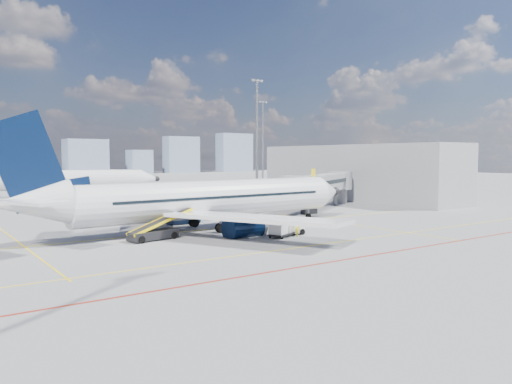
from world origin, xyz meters
TOP-DOWN VIEW (x-y plane):
  - ground at (0.00, 0.00)m, footprint 420.00×420.00m
  - apron_markings at (-0.58, -3.91)m, footprint 90.00×35.12m
  - jet_bridge at (23.51, 16.91)m, footprint 23.55×15.78m
  - terminal_block at (39.95, 26.00)m, footprint 10.00×42.00m
  - floodlight_mast_ne at (38.00, 55.00)m, footprint 3.20×0.61m
  - floodlight_mast_far at (65.00, 90.00)m, footprint 3.20×0.61m
  - main_aircraft at (-2.71, 7.76)m, footprint 41.85×36.45m
  - second_aircraft at (-4.63, 64.51)m, footprint 39.95×34.05m
  - baggage_tug at (3.28, -0.07)m, footprint 2.45×1.59m
  - cargo_dolly at (1.82, -0.60)m, footprint 3.70×2.73m
  - belt_loader at (-9.20, 4.90)m, footprint 6.98×2.88m
  - ramp_worker at (3.24, -1.17)m, footprint 0.63×0.77m

SIDE VIEW (x-z plane):
  - ground at x=0.00m, z-range 0.00..0.00m
  - apron_markings at x=-0.58m, z-range 0.00..0.01m
  - belt_loader at x=-9.20m, z-range -0.68..2.12m
  - baggage_tug at x=3.28m, z-range -0.03..1.60m
  - ramp_worker at x=3.24m, z-range 0.00..1.82m
  - cargo_dolly at x=1.82m, z-range 0.09..1.94m
  - main_aircraft at x=-2.71m, z-range -2.88..9.32m
  - second_aircraft at x=-4.63m, z-range -2.78..9.22m
  - jet_bridge at x=23.51m, z-range 0.59..6.89m
  - terminal_block at x=39.95m, z-range 0.00..10.00m
  - floodlight_mast_ne at x=38.00m, z-range 0.86..26.31m
  - floodlight_mast_far at x=65.00m, z-range 0.86..26.31m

